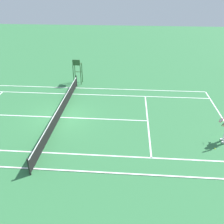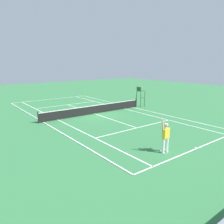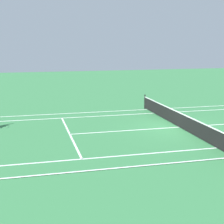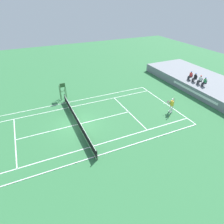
{
  "view_description": "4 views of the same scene",
  "coord_description": "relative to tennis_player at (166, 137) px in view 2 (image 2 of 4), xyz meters",
  "views": [
    {
      "loc": [
        15.02,
        4.98,
        9.01
      ],
      "look_at": [
        0.65,
        3.87,
        1.0
      ],
      "focal_mm": 38.71,
      "sensor_mm": 36.0,
      "label": 1
    },
    {
      "loc": [
        12.03,
        18.77,
        5.25
      ],
      "look_at": [
        0.65,
        3.87,
        1.0
      ],
      "focal_mm": 34.76,
      "sensor_mm": 36.0,
      "label": 2
    },
    {
      "loc": [
        -17.9,
        8.54,
        4.96
      ],
      "look_at": [
        0.65,
        3.87,
        1.0
      ],
      "focal_mm": 54.77,
      "sensor_mm": 36.0,
      "label": 3
    },
    {
      "loc": [
        17.81,
        -4.05,
        12.49
      ],
      "look_at": [
        0.65,
        3.87,
        1.0
      ],
      "focal_mm": 31.54,
      "sensor_mm": 36.0,
      "label": 4
    }
  ],
  "objects": [
    {
      "name": "ground_plane",
      "position": [
        -2.16,
        -11.05,
        -0.99
      ],
      "size": [
        80.0,
        80.0,
        0.0
      ],
      "primitive_type": "plane",
      "color": "#337542"
    },
    {
      "name": "court",
      "position": [
        -2.16,
        -11.05,
        -0.98
      ],
      "size": [
        11.08,
        23.88,
        0.03
      ],
      "color": "#337542",
      "rests_on": "ground"
    },
    {
      "name": "net",
      "position": [
        -2.16,
        -11.05,
        -0.47
      ],
      "size": [
        11.98,
        0.1,
        1.07
      ],
      "color": "black",
      "rests_on": "ground"
    },
    {
      "name": "tennis_player",
      "position": [
        0.0,
        0.0,
        0.0
      ],
      "size": [
        0.78,
        0.62,
        2.08
      ],
      "color": "white",
      "rests_on": "ground"
    },
    {
      "name": "tennis_ball",
      "position": [
        0.81,
        -0.78,
        -0.96
      ],
      "size": [
        0.07,
        0.07,
        0.07
      ],
      "primitive_type": "sphere",
      "color": "#D1E533",
      "rests_on": "ground"
    },
    {
      "name": "umpire_chair",
      "position": [
        -8.83,
        -11.05,
        0.56
      ],
      "size": [
        0.77,
        0.77,
        2.44
      ],
      "color": "#2D562D",
      "rests_on": "ground"
    }
  ]
}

